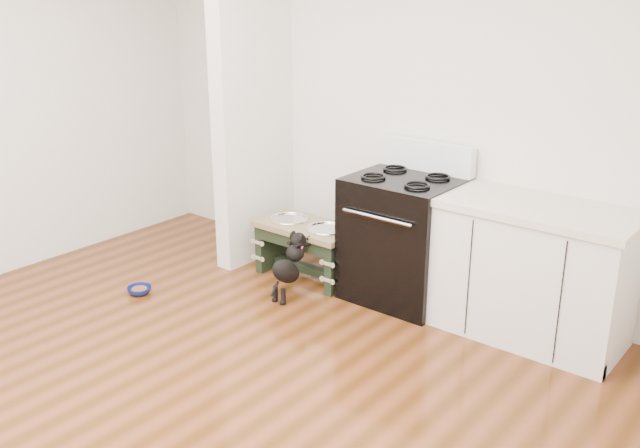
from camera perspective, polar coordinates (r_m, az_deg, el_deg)
The scene contains 8 objects.
ground at distance 4.15m, azimuth -13.47°, elevation -14.63°, with size 5.00×5.00×0.00m, color #46240C.
room_shell at distance 3.53m, azimuth -15.52°, elevation 7.80°, with size 5.00×5.00×5.00m.
partition_wall at distance 5.81m, azimuth -5.41°, elevation 10.01°, with size 0.15×0.80×2.70m, color silver.
oven_range at distance 5.23m, azimuth 6.69°, elevation -1.01°, with size 0.76×0.69×1.14m.
cabinet_run at distance 4.85m, azimuth 16.64°, elevation -3.71°, with size 1.24×0.64×0.91m.
dog_feeder at distance 5.59m, azimuth -1.06°, elevation -1.28°, with size 0.81×0.43×0.46m.
puppy at distance 5.26m, azimuth -2.44°, elevation -3.20°, with size 0.14×0.42×0.49m.
floor_bowl at distance 5.58m, azimuth -14.25°, elevation -5.16°, with size 0.18×0.18×0.06m.
Camera 1 is at (2.82, -2.02, 2.28)m, focal length 40.00 mm.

